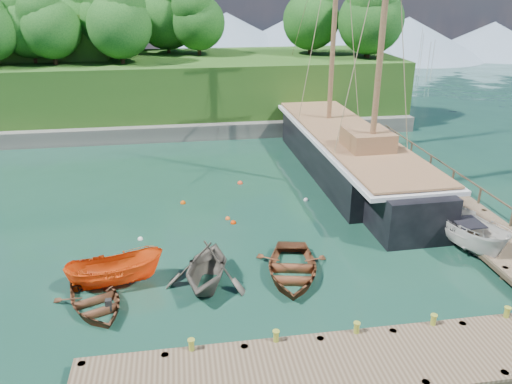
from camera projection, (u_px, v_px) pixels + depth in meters
The scene contains 22 objects.
ground at pixel (276, 277), 22.87m from camera, with size 160.00×160.00×0.00m, color #153C2B.
dock_near at pixel (370, 363), 17.06m from camera, with size 20.00×3.20×1.10m.
dock_east at pixel (437, 194), 30.73m from camera, with size 3.20×24.00×1.10m.
bollard_0 at pixel (193, 363), 17.65m from camera, with size 0.26×0.26×0.45m, color olive.
bollard_1 at pixel (276, 354), 18.08m from camera, with size 0.26×0.26×0.45m, color olive.
bollard_2 at pixel (355, 346), 18.51m from camera, with size 0.26×0.26×0.45m, color olive.
bollard_3 at pixel (431, 338), 18.94m from camera, with size 0.26×0.26×0.45m, color olive.
bollard_4 at pixel (503, 330), 19.37m from camera, with size 0.26×0.26×0.45m, color olive.
rowboat_0 at pixel (96, 308), 20.69m from camera, with size 2.87×4.02×0.83m, color #4F2E1C.
rowboat_1 at pixel (207, 285), 22.22m from camera, with size 3.60×4.18×2.20m, color #585349.
rowboat_2 at pixel (292, 276), 22.95m from camera, with size 3.42×4.79×0.99m, color brown.
motorboat_orange at pixel (117, 285), 22.25m from camera, with size 1.60×4.24×1.64m, color #F45010.
cabin_boat_white at pixel (463, 247), 25.44m from camera, with size 2.07×5.50×2.12m, color silver.
schooner at pixel (346, 155), 35.30m from camera, with size 5.88×29.36×21.86m.
mooring_buoy_0 at pixel (140, 240), 26.20m from camera, with size 0.28×0.28×0.28m, color silver.
mooring_buoy_1 at pixel (228, 219), 28.49m from camera, with size 0.29×0.29×0.29m, color orange.
mooring_buoy_2 at pixel (233, 223), 27.98m from camera, with size 0.32×0.32×0.32m, color red.
mooring_buoy_3 at pixel (306, 200), 30.94m from camera, with size 0.31×0.31×0.31m, color silver.
mooring_buoy_4 at pixel (183, 203), 30.52m from camera, with size 0.33×0.33×0.33m, color #D04D07.
mooring_buoy_5 at pixel (240, 184), 33.56m from camera, with size 0.36×0.36×0.36m, color #EE411E.
headland at pixel (81, 62), 47.48m from camera, with size 51.00×19.31×12.90m.
distant_ridge at pixel (223, 35), 85.62m from camera, with size 117.00×40.00×10.00m.
Camera 1 is at (-3.95, -19.22, 12.41)m, focal length 35.00 mm.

